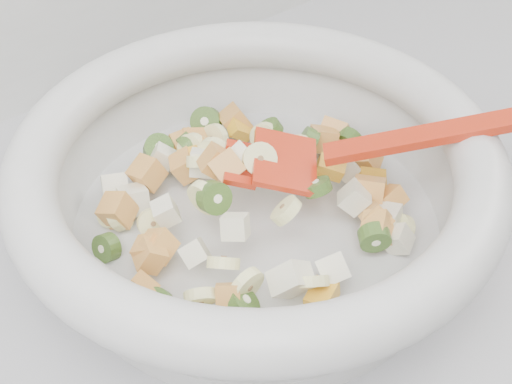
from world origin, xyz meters
TOP-DOWN VIEW (x-y plane):
  - mixing_bowl at (0.07, 1.46)m, footprint 0.39×0.37m

SIDE VIEW (x-z plane):
  - mixing_bowl at x=0.07m, z-range 0.89..1.02m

